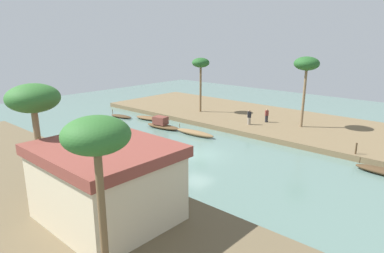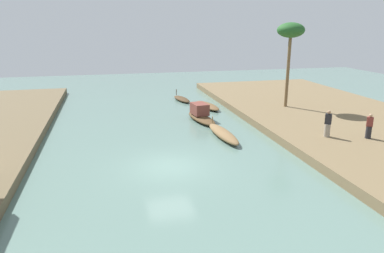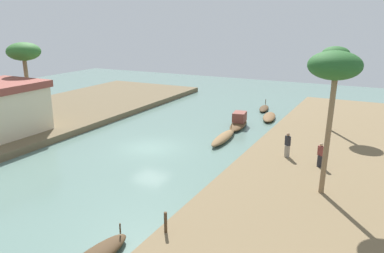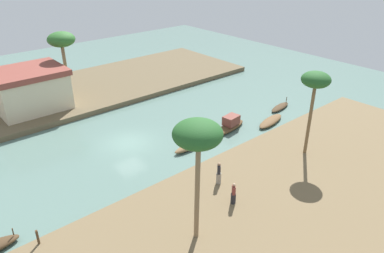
% 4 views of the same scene
% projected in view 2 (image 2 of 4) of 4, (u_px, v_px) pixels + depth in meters
% --- Properties ---
extents(river_water, '(74.79, 74.79, 0.00)m').
position_uv_depth(river_water, '(170.00, 166.00, 19.15)').
color(river_water, slate).
rests_on(river_water, ground).
extents(sampan_midstream, '(4.54, 1.83, 1.32)m').
position_uv_depth(sampan_midstream, '(201.00, 115.00, 28.02)').
color(sampan_midstream, brown).
rests_on(sampan_midstream, river_water).
extents(sampan_open_hull, '(4.13, 1.92, 0.43)m').
position_uv_depth(sampan_open_hull, '(207.00, 106.00, 32.27)').
color(sampan_open_hull, brown).
rests_on(sampan_open_hull, river_water).
extents(sampan_downstream_large, '(3.40, 1.50, 0.91)m').
position_uv_depth(sampan_downstream_large, '(182.00, 99.00, 35.27)').
color(sampan_downstream_large, '#47331E').
rests_on(sampan_downstream_large, river_water).
extents(sampan_foreground, '(4.82, 1.23, 0.93)m').
position_uv_depth(sampan_foreground, '(223.00, 134.00, 23.91)').
color(sampan_foreground, brown).
rests_on(sampan_foreground, river_water).
extents(person_on_near_bank, '(0.47, 0.47, 1.55)m').
position_uv_depth(person_on_near_bank, '(369.00, 128.00, 21.92)').
color(person_on_near_bank, '#232328').
rests_on(person_on_near_bank, riverbank_left).
extents(person_by_mooring, '(0.50, 0.50, 1.67)m').
position_uv_depth(person_by_mooring, '(328.00, 126.00, 22.22)').
color(person_by_mooring, gray).
rests_on(person_by_mooring, riverbank_left).
extents(palm_tree_left_far, '(2.20, 2.20, 6.86)m').
position_uv_depth(palm_tree_left_far, '(291.00, 33.00, 28.88)').
color(palm_tree_left_far, brown).
rests_on(palm_tree_left_far, riverbank_left).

